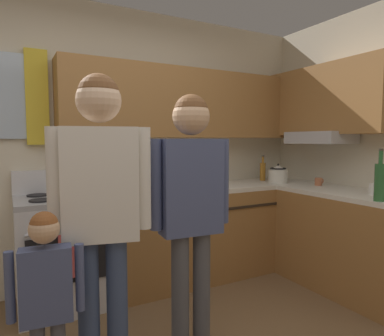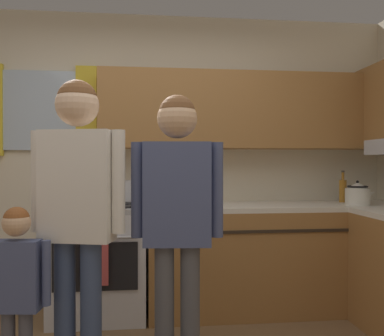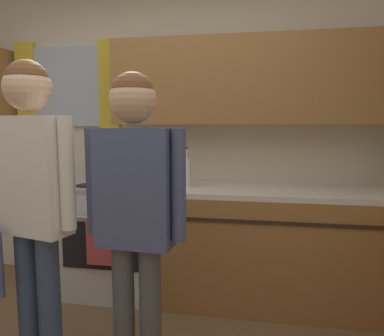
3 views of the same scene
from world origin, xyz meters
TOP-DOWN VIEW (x-y plane):
  - back_wall_unit at (0.09, 1.82)m, footprint 4.60×0.42m
  - kitchen_counter_run at (1.48, 1.21)m, footprint 2.20×1.85m
  - stove_oven at (-0.30, 1.54)m, footprint 0.75×0.67m
  - bottle_milk_white at (0.29, 1.49)m, footprint 0.08×0.08m
  - bottle_oil_amber at (1.85, 1.64)m, footprint 0.06×0.06m
  - stovetop_kettle at (1.85, 1.40)m, footprint 0.27×0.20m
  - adult_holding_child at (-0.27, 0.41)m, footprint 0.51×0.25m
  - adult_in_plaid at (0.26, 0.40)m, footprint 0.50×0.22m
  - small_child at (-0.56, 0.31)m, footprint 0.34×0.14m

SIDE VIEW (x-z plane):
  - kitchen_counter_run at x=1.48m, z-range 0.00..0.90m
  - stove_oven at x=-0.30m, z-range -0.08..1.02m
  - small_child at x=-0.56m, z-range 0.13..1.16m
  - stovetop_kettle at x=1.85m, z-range 0.89..1.10m
  - bottle_oil_amber at x=1.85m, z-range 0.87..1.15m
  - bottle_milk_white at x=0.29m, z-range 0.86..1.18m
  - adult_in_plaid at x=0.26m, z-range 0.21..1.83m
  - adult_holding_child at x=-0.27m, z-range 0.22..1.91m
  - back_wall_unit at x=0.09m, z-range 0.16..2.76m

